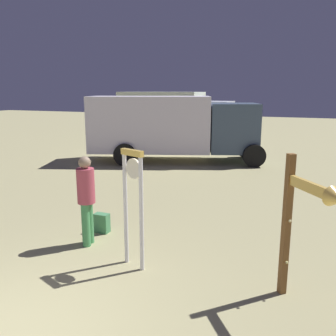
{
  "coord_description": "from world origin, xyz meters",
  "views": [
    {
      "loc": [
        3.29,
        -2.71,
        2.98
      ],
      "look_at": [
        0.25,
        4.9,
        1.2
      ],
      "focal_mm": 38.43,
      "sensor_mm": 36.0,
      "label": 1
    }
  ],
  "objects_px": {
    "box_truck_near": "(171,125)",
    "person_near_clock": "(86,196)",
    "standing_clock": "(133,197)",
    "box_truck_far": "(172,113)",
    "arrow_sign": "(305,212)",
    "backpack": "(102,223)"
  },
  "relations": [
    {
      "from": "standing_clock",
      "to": "arrow_sign",
      "type": "relative_size",
      "value": 0.96
    },
    {
      "from": "backpack",
      "to": "box_truck_far",
      "type": "height_order",
      "value": "box_truck_far"
    },
    {
      "from": "standing_clock",
      "to": "arrow_sign",
      "type": "height_order",
      "value": "arrow_sign"
    },
    {
      "from": "person_near_clock",
      "to": "box_truck_far",
      "type": "relative_size",
      "value": 0.25
    },
    {
      "from": "box_truck_far",
      "to": "arrow_sign",
      "type": "bearing_deg",
      "value": -63.32
    },
    {
      "from": "backpack",
      "to": "box_truck_near",
      "type": "relative_size",
      "value": 0.05
    },
    {
      "from": "box_truck_near",
      "to": "standing_clock",
      "type": "bearing_deg",
      "value": -72.47
    },
    {
      "from": "person_near_clock",
      "to": "backpack",
      "type": "bearing_deg",
      "value": 97.34
    },
    {
      "from": "standing_clock",
      "to": "box_truck_far",
      "type": "relative_size",
      "value": 0.28
    },
    {
      "from": "box_truck_near",
      "to": "box_truck_far",
      "type": "height_order",
      "value": "box_truck_far"
    },
    {
      "from": "person_near_clock",
      "to": "box_truck_far",
      "type": "distance_m",
      "value": 15.84
    },
    {
      "from": "standing_clock",
      "to": "box_truck_near",
      "type": "xyz_separation_m",
      "value": [
        -2.85,
        9.01,
        0.29
      ]
    },
    {
      "from": "box_truck_far",
      "to": "box_truck_near",
      "type": "bearing_deg",
      "value": -69.45
    },
    {
      "from": "box_truck_near",
      "to": "box_truck_far",
      "type": "bearing_deg",
      "value": 110.55
    },
    {
      "from": "arrow_sign",
      "to": "backpack",
      "type": "bearing_deg",
      "value": 161.25
    },
    {
      "from": "arrow_sign",
      "to": "person_near_clock",
      "type": "xyz_separation_m",
      "value": [
        -3.92,
        0.72,
        -0.42
      ]
    },
    {
      "from": "standing_clock",
      "to": "person_near_clock",
      "type": "xyz_separation_m",
      "value": [
        -1.25,
        0.45,
        -0.25
      ]
    },
    {
      "from": "backpack",
      "to": "box_truck_near",
      "type": "bearing_deg",
      "value": 100.83
    },
    {
      "from": "standing_clock",
      "to": "person_near_clock",
      "type": "distance_m",
      "value": 1.35
    },
    {
      "from": "standing_clock",
      "to": "arrow_sign",
      "type": "xyz_separation_m",
      "value": [
        2.68,
        -0.27,
        0.17
      ]
    },
    {
      "from": "box_truck_near",
      "to": "person_near_clock",
      "type": "bearing_deg",
      "value": -79.43
    },
    {
      "from": "arrow_sign",
      "to": "box_truck_near",
      "type": "height_order",
      "value": "box_truck_near"
    }
  ]
}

